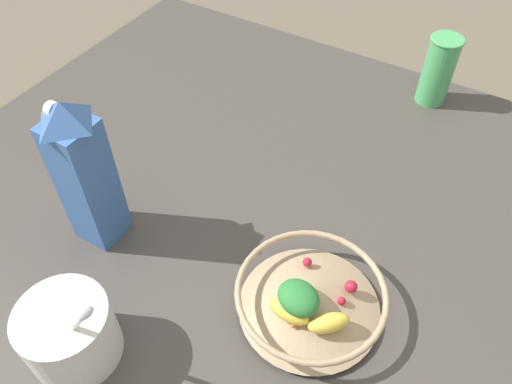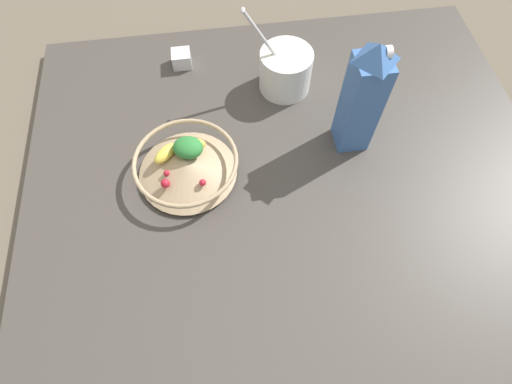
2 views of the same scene
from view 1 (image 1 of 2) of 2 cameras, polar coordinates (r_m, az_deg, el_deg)
name	(u,v)px [view 1 (image 1 of 2)]	position (r m, az deg, el deg)	size (l,w,h in m)	color
ground_plane	(228,217)	(0.96, -3.21, -2.88)	(6.00, 6.00, 0.00)	#665B4C
countertop	(228,211)	(0.95, -3.25, -2.20)	(1.20, 1.20, 0.04)	#47423D
fruit_bowl	(310,299)	(0.78, 6.17, -12.07)	(0.23, 0.23, 0.08)	tan
milk_carton	(84,174)	(0.83, -19.02, 1.96)	(0.07, 0.07, 0.28)	#3D6BB2
yogurt_tub	(69,331)	(0.77, -20.62, -14.70)	(0.13, 0.17, 0.23)	white
drinking_cup	(439,69)	(1.19, 20.14, 13.05)	(0.07, 0.07, 0.16)	#4CB266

